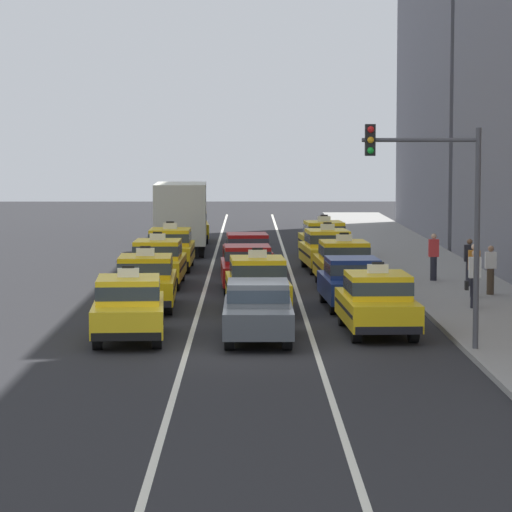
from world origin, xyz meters
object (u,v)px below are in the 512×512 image
at_px(pedestrian_by_storefront, 434,257).
at_px(taxi_right_nearest, 377,302).
at_px(sedan_center_fourth, 247,252).
at_px(taxi_right_fifth, 324,239).
at_px(box_truck_left_fifth, 181,215).
at_px(sedan_center_nearest, 258,309).
at_px(traffic_light_pole, 438,197).
at_px(taxi_right_third, 344,263).
at_px(pedestrian_far_corner, 474,270).
at_px(sedan_center_third, 247,266).
at_px(taxi_left_third, 158,262).
at_px(pedestrian_near_crosswalk, 474,279).
at_px(taxi_left_second, 146,281).
at_px(taxi_left_fourth, 170,248).
at_px(pedestrian_trailing, 469,262).
at_px(taxi_left_sixth, 190,225).
at_px(sedan_right_second, 352,281).
at_px(taxi_center_second, 257,283).
at_px(taxi_right_fourth, 327,249).
at_px(taxi_left_nearest, 129,307).
at_px(pedestrian_mid_block, 491,270).

bearing_deg(pedestrian_by_storefront, taxi_right_nearest, -105.12).
distance_m(sedan_center_fourth, taxi_right_fifth, 7.19).
relative_size(box_truck_left_fifth, sedan_center_fourth, 1.60).
height_order(sedan_center_nearest, traffic_light_pole, traffic_light_pole).
relative_size(taxi_right_third, pedestrian_far_corner, 2.68).
height_order(sedan_center_nearest, sedan_center_third, same).
height_order(taxi_left_third, pedestrian_near_crosswalk, taxi_left_third).
bearing_deg(taxi_left_second, taxi_left_fourth, 89.93).
distance_m(taxi_left_second, sedan_center_fourth, 11.14).
height_order(pedestrian_near_crosswalk, pedestrian_trailing, pedestrian_near_crosswalk).
distance_m(taxi_right_third, pedestrian_far_corner, 5.66).
xyz_separation_m(taxi_left_sixth, sedan_right_second, (6.22, -26.53, -0.03)).
bearing_deg(taxi_center_second, sedan_center_nearest, -90.24).
bearing_deg(sedan_center_fourth, sedan_center_third, -89.92).
xyz_separation_m(taxi_left_third, pedestrian_near_crosswalk, (10.06, -7.31, 0.15)).
height_order(taxi_left_fourth, pedestrian_near_crosswalk, taxi_left_fourth).
xyz_separation_m(taxi_left_third, taxi_right_fifth, (6.57, 10.73, 0.00)).
xyz_separation_m(sedan_center_nearest, taxi_right_fifth, (3.08, 23.58, 0.03)).
xyz_separation_m(taxi_left_second, taxi_right_third, (6.55, 5.83, 0.00)).
xyz_separation_m(sedan_center_fourth, taxi_right_fifth, (3.38, 6.34, 0.03)).
distance_m(taxi_center_second, taxi_right_fourth, 12.66).
bearing_deg(box_truck_left_fifth, taxi_left_nearest, -90.00).
height_order(taxi_center_second, pedestrian_by_storefront, taxi_center_second).
height_order(taxi_right_fourth, pedestrian_trailing, taxi_right_fourth).
bearing_deg(taxi_right_nearest, sedan_center_third, 109.02).
bearing_deg(sedan_center_nearest, pedestrian_near_crosswalk, 40.14).
bearing_deg(taxi_right_third, taxi_left_third, 175.87).
bearing_deg(sedan_center_third, taxi_left_third, 155.96).
bearing_deg(pedestrian_far_corner, pedestrian_by_storefront, 96.69).
bearing_deg(sedan_center_third, taxi_right_third, 15.50).
bearing_deg(pedestrian_mid_block, pedestrian_by_storefront, 106.31).
distance_m(taxi_left_fourth, sedan_center_fourth, 3.51).
bearing_deg(taxi_right_nearest, taxi_right_third, 90.41).
relative_size(taxi_right_third, pedestrian_trailing, 2.81).
bearing_deg(pedestrian_far_corner, taxi_center_second, -161.23).
xyz_separation_m(box_truck_left_fifth, sedan_center_fourth, (3.07, -9.32, -0.93)).
bearing_deg(taxi_left_nearest, sedan_center_nearest, -4.46).
bearing_deg(traffic_light_pole, sedan_center_fourth, 103.45).
height_order(taxi_left_second, sedan_center_third, taxi_left_second).
xyz_separation_m(taxi_center_second, taxi_right_third, (3.11, 6.48, 0.00)).
height_order(taxi_left_nearest, pedestrian_mid_block, taxi_left_nearest).
xyz_separation_m(taxi_right_third, pedestrian_trailing, (4.32, -0.82, 0.11)).
distance_m(taxi_left_sixth, pedestrian_mid_block, 26.55).
distance_m(box_truck_left_fifth, sedan_center_fourth, 9.85).
height_order(sedan_center_fourth, traffic_light_pole, traffic_light_pole).
xyz_separation_m(pedestrian_near_crosswalk, traffic_light_pole, (-2.26, -7.59, 2.79)).
relative_size(pedestrian_mid_block, pedestrian_trailing, 0.98).
bearing_deg(taxi_left_fourth, taxi_left_nearest, -89.87).
height_order(taxi_center_second, taxi_right_fifth, same).
distance_m(taxi_left_third, taxi_right_nearest, 13.38).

